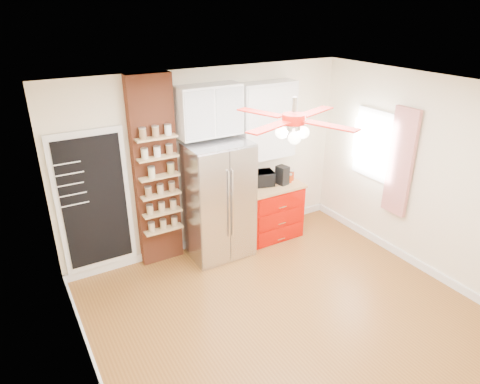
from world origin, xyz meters
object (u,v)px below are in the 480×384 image
red_cabinet (270,210)px  ceiling_fan (294,119)px  coffee_maker (282,175)px  toaster_oven (260,178)px  pantry_jar_oats (152,173)px  canister_left (289,178)px  fridge (218,200)px

red_cabinet → ceiling_fan: ceiling_fan is taller
coffee_maker → toaster_oven: bearing=148.3°
coffee_maker → pantry_jar_oats: pantry_jar_oats is taller
ceiling_fan → canister_left: ceiling_fan is taller
red_cabinet → toaster_oven: toaster_oven is taller
fridge → ceiling_fan: size_ratio=1.25×
toaster_oven → pantry_jar_oats: (-1.71, 0.01, 0.43)m
toaster_oven → coffee_maker: coffee_maker is taller
coffee_maker → pantry_jar_oats: size_ratio=2.03×
canister_left → pantry_jar_oats: bearing=176.4°
pantry_jar_oats → coffee_maker: bearing=-3.8°
toaster_oven → ceiling_fan: bearing=-98.7°
canister_left → pantry_jar_oats: (-2.16, 0.14, 0.48)m
ceiling_fan → canister_left: (1.20, 1.62, -1.46)m
ceiling_fan → pantry_jar_oats: (-0.96, 1.75, -0.98)m
red_cabinet → ceiling_fan: bearing=-118.7°
fridge → red_cabinet: (0.97, 0.05, -0.42)m
fridge → pantry_jar_oats: bearing=172.5°
toaster_oven → canister_left: size_ratio=3.14×
canister_left → fridge: bearing=179.3°
red_cabinet → toaster_oven: bearing=159.2°
fridge → pantry_jar_oats: 1.08m
coffee_maker → pantry_jar_oats: (-2.03, 0.14, 0.40)m
canister_left → ceiling_fan: bearing=-126.7°
ceiling_fan → fridge: bearing=91.8°
canister_left → red_cabinet: bearing=167.1°
toaster_oven → canister_left: toaster_oven is taller
toaster_oven → canister_left: 0.47m
fridge → coffee_maker: (1.13, -0.02, 0.17)m
canister_left → pantry_jar_oats: size_ratio=0.89×
toaster_oven → pantry_jar_oats: size_ratio=2.81×
fridge → canister_left: fridge is taller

